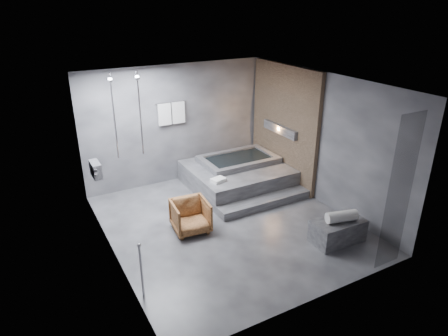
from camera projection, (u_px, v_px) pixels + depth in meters
room at (241, 135)px, 7.64m from camera, size 5.00×5.04×2.82m
tub_deck at (237, 176)px, 9.49m from camera, size 2.20×2.00×0.50m
tub_step at (265, 202)px, 8.60m from camera, size 2.20×0.36×0.18m
concrete_bench at (337, 231)px, 7.31m from camera, size 0.98×0.57×0.43m
driftwood_chair at (191, 216)px, 7.61m from camera, size 0.73×0.75×0.62m
rolled_towel at (342, 216)px, 7.15m from camera, size 0.60×0.34×0.20m
deck_towel at (218, 180)px, 8.58m from camera, size 0.34×0.28×0.08m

